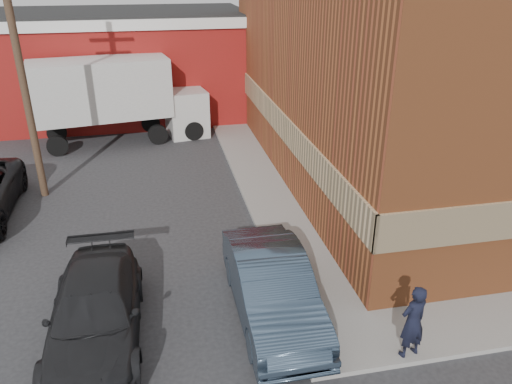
{
  "coord_description": "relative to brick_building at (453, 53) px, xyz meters",
  "views": [
    {
      "loc": [
        -3.18,
        -9.12,
        7.89
      ],
      "look_at": [
        -0.52,
        3.8,
        1.82
      ],
      "focal_mm": 35.0,
      "sensor_mm": 36.0,
      "label": 1
    }
  ],
  "objects": [
    {
      "name": "utility_pole",
      "position": [
        -16.0,
        0.0,
        0.06
      ],
      "size": [
        2.0,
        0.26,
        9.0
      ],
      "color": "#4B3425",
      "rests_on": "ground"
    },
    {
      "name": "brick_building",
      "position": [
        0.0,
        0.0,
        0.0
      ],
      "size": [
        14.25,
        18.25,
        9.36
      ],
      "color": "#9B4F28",
      "rests_on": "ground"
    },
    {
      "name": "box_truck",
      "position": [
        -13.3,
        5.82,
        -2.41
      ],
      "size": [
        8.26,
        3.59,
        3.94
      ],
      "rotation": [
        0.0,
        0.0,
        0.16
      ],
      "color": "silver",
      "rests_on": "ground"
    },
    {
      "name": "sedan",
      "position": [
        -9.3,
        -8.5,
        -3.87
      ],
      "size": [
        1.75,
        4.95,
        1.63
      ],
      "primitive_type": "imported",
      "rotation": [
        0.0,
        0.0,
        0.01
      ],
      "color": "#324254",
      "rests_on": "ground"
    },
    {
      "name": "man",
      "position": [
        -6.72,
        -10.55,
        -3.69
      ],
      "size": [
        0.72,
        0.56,
        1.75
      ],
      "primitive_type": "imported",
      "rotation": [
        0.0,
        0.0,
        3.38
      ],
      "color": "black",
      "rests_on": "sidewalk_south"
    },
    {
      "name": "suv_b",
      "position": [
        -13.39,
        -8.5,
        -3.96
      ],
      "size": [
        2.07,
        5.01,
        1.45
      ],
      "primitive_type": "imported",
      "rotation": [
        0.0,
        0.0,
        -0.01
      ],
      "color": "black",
      "rests_on": "ground"
    },
    {
      "name": "ground",
      "position": [
        -8.5,
        -9.0,
        -4.68
      ],
      "size": [
        90.0,
        90.0,
        0.0
      ],
      "primitive_type": "plane",
      "color": "#28282B",
      "rests_on": "ground"
    },
    {
      "name": "sidewalk_west",
      "position": [
        -7.9,
        0.0,
        -4.62
      ],
      "size": [
        1.8,
        18.0,
        0.12
      ],
      "primitive_type": "cube",
      "color": "gray",
      "rests_on": "ground"
    },
    {
      "name": "warehouse",
      "position": [
        -14.5,
        11.0,
        -1.87
      ],
      "size": [
        16.3,
        8.3,
        5.6
      ],
      "color": "maroon",
      "rests_on": "ground"
    }
  ]
}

